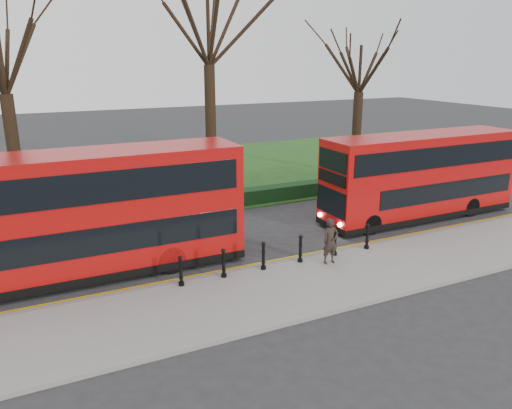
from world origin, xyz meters
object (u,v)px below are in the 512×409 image
pedestrian (330,241)px  bus_lead (84,216)px  bollard_row (282,253)px  bus_rear (420,176)px

pedestrian → bus_lead: bearing=161.1°
bus_lead → pedestrian: (8.13, -3.12, -1.21)m
bus_lead → pedestrian: bus_lead is taller
bollard_row → pedestrian: (1.70, -0.56, 0.36)m
bus_rear → pedestrian: bus_rear is taller
bollard_row → bus_rear: (8.87, 2.59, 1.38)m
bus_lead → pedestrian: 8.79m
bollard_row → bus_rear: bus_rear is taller
bus_lead → bus_rear: bus_lead is taller
bus_rear → pedestrian: bearing=-156.3°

